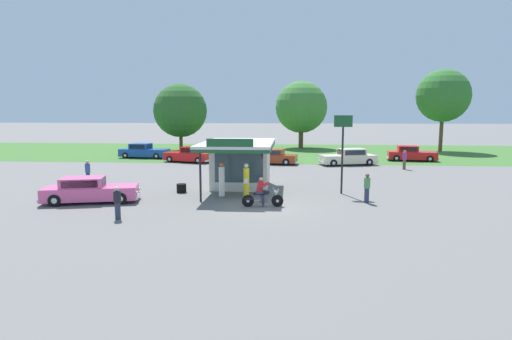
% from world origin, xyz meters
% --- Properties ---
extents(ground_plane, '(300.00, 300.00, 0.00)m').
position_xyz_m(ground_plane, '(0.00, 0.00, 0.00)').
color(ground_plane, slate).
extents(grass_verge_strip, '(120.00, 24.00, 0.01)m').
position_xyz_m(grass_verge_strip, '(0.00, 30.00, 0.00)').
color(grass_verge_strip, '#3D6B2D').
rests_on(grass_verge_strip, ground).
extents(service_station_kiosk, '(4.35, 7.40, 3.57)m').
position_xyz_m(service_station_kiosk, '(-1.79, 5.27, 1.80)').
color(service_station_kiosk, silver).
rests_on(service_station_kiosk, ground).
extents(gas_pump_nearside, '(0.44, 0.44, 2.10)m').
position_xyz_m(gas_pump_nearside, '(-2.52, 1.96, 0.97)').
color(gas_pump_nearside, slate).
rests_on(gas_pump_nearside, ground).
extents(gas_pump_offside, '(0.44, 0.44, 2.04)m').
position_xyz_m(gas_pump_offside, '(-1.07, 1.96, 0.94)').
color(gas_pump_offside, slate).
rests_on(gas_pump_offside, ground).
extents(motorcycle_with_rider, '(2.21, 0.70, 1.58)m').
position_xyz_m(motorcycle_with_rider, '(-0.01, -0.26, 0.65)').
color(motorcycle_with_rider, black).
rests_on(motorcycle_with_rider, ground).
extents(featured_classic_sedan, '(5.42, 2.91, 1.42)m').
position_xyz_m(featured_classic_sedan, '(-9.64, 0.07, 0.66)').
color(featured_classic_sedan, '#E55993').
rests_on(featured_classic_sedan, ground).
extents(parked_car_back_row_left, '(5.60, 3.17, 1.53)m').
position_xyz_m(parked_car_back_row_left, '(6.96, 17.96, 0.70)').
color(parked_car_back_row_left, beige).
rests_on(parked_car_back_row_left, ground).
extents(parked_car_back_row_centre, '(5.55, 2.45, 1.56)m').
position_xyz_m(parked_car_back_row_centre, '(-14.29, 22.22, 0.70)').
color(parked_car_back_row_centre, '#19479E').
rests_on(parked_car_back_row_centre, ground).
extents(parked_car_back_row_right, '(5.11, 3.02, 1.55)m').
position_xyz_m(parked_car_back_row_right, '(-8.54, 18.84, 0.69)').
color(parked_car_back_row_right, red).
rests_on(parked_car_back_row_right, ground).
extents(parked_car_second_row_spare, '(5.04, 2.44, 1.53)m').
position_xyz_m(parked_car_second_row_spare, '(13.74, 21.84, 0.69)').
color(parked_car_second_row_spare, red).
rests_on(parked_car_second_row_spare, ground).
extents(parked_car_back_row_centre_left, '(5.58, 2.60, 1.43)m').
position_xyz_m(parked_car_back_row_centre_left, '(-0.46, 18.07, 0.66)').
color(parked_car_back_row_centre_left, '#993819').
rests_on(parked_car_back_row_centre_left, ground).
extents(bystander_leaning_by_kiosk, '(0.34, 0.34, 1.70)m').
position_xyz_m(bystander_leaning_by_kiosk, '(-12.40, 5.54, 0.90)').
color(bystander_leaning_by_kiosk, '#2D3351').
rests_on(bystander_leaning_by_kiosk, ground).
extents(bystander_admiring_sedan, '(0.34, 0.34, 1.64)m').
position_xyz_m(bystander_admiring_sedan, '(5.71, 1.17, 0.86)').
color(bystander_admiring_sedan, '#2D3351').
rests_on(bystander_admiring_sedan, ground).
extents(bystander_chatting_near_pumps, '(0.34, 0.34, 1.56)m').
position_xyz_m(bystander_chatting_near_pumps, '(-6.60, -3.40, 0.81)').
color(bystander_chatting_near_pumps, '#2D3351').
rests_on(bystander_chatting_near_pumps, ground).
extents(bystander_standing_back_lot, '(0.37, 0.37, 1.67)m').
position_xyz_m(bystander_standing_back_lot, '(11.36, 15.20, 0.90)').
color(bystander_standing_back_lot, brown).
rests_on(bystander_standing_back_lot, ground).
extents(tree_oak_left, '(6.96, 6.96, 9.02)m').
position_xyz_m(tree_oak_left, '(2.91, 35.98, 5.53)').
color(tree_oak_left, brown).
rests_on(tree_oak_left, ground).
extents(tree_oak_distant_spare, '(6.70, 6.70, 8.42)m').
position_xyz_m(tree_oak_distant_spare, '(-12.39, 30.78, 5.07)').
color(tree_oak_distant_spare, brown).
rests_on(tree_oak_distant_spare, ground).
extents(tree_oak_far_left, '(6.46, 6.46, 10.13)m').
position_xyz_m(tree_oak_far_left, '(20.16, 32.73, 6.70)').
color(tree_oak_far_left, brown).
rests_on(tree_oak_far_left, ground).
extents(roadside_pole_sign, '(1.10, 0.12, 4.79)m').
position_xyz_m(roadside_pole_sign, '(4.63, 3.73, 3.27)').
color(roadside_pole_sign, black).
rests_on(roadside_pole_sign, ground).
extents(spare_tire_stack, '(0.60, 0.60, 0.54)m').
position_xyz_m(spare_tire_stack, '(-5.28, 3.32, 0.27)').
color(spare_tire_stack, black).
rests_on(spare_tire_stack, ground).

